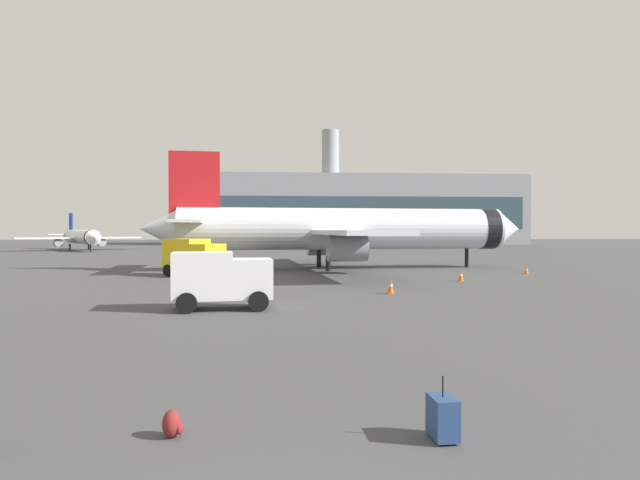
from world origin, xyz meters
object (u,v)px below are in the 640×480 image
object	(u,v)px
service_truck	(193,256)
traveller_backpack	(173,424)
safety_cone_near	(461,276)
airplane_at_gate	(342,229)
airplane_taxiing	(81,237)
safety_cone_mid	(526,270)
safety_cone_far	(391,287)
rolling_suitcase	(443,417)
cargo_van	(221,277)

from	to	relation	value
service_truck	traveller_backpack	distance (m)	33.75
safety_cone_near	traveller_backpack	size ratio (longest dim) A/B	1.63
service_truck	safety_cone_near	size ratio (longest dim) A/B	6.55
service_truck	safety_cone_near	xyz separation A→B (m)	(19.24, -5.93, -1.22)
airplane_at_gate	airplane_taxiing	xyz separation A→B (m)	(-40.66, 48.66, -1.30)
service_truck	safety_cone_mid	distance (m)	26.80
airplane_taxiing	safety_cone_far	distance (m)	79.83
airplane_taxiing	rolling_suitcase	size ratio (longest dim) A/B	18.99
cargo_van	safety_cone_mid	world-z (taller)	cargo_van
cargo_van	safety_cone_mid	xyz separation A→B (m)	(22.70, 18.19, -1.14)
airplane_taxiing	traveller_backpack	bearing A→B (deg)	-69.63
airplane_at_gate	rolling_suitcase	xyz separation A→B (m)	(-2.94, -40.91, -3.27)
service_truck	rolling_suitcase	distance (m)	35.15
airplane_taxiing	safety_cone_far	size ratio (longest dim) A/B	25.66
safety_cone_near	cargo_van	bearing A→B (deg)	-141.43
cargo_van	rolling_suitcase	size ratio (longest dim) A/B	4.17
safety_cone_mid	cargo_van	bearing A→B (deg)	-141.30
airplane_taxiing	cargo_van	world-z (taller)	airplane_taxiing
airplane_at_gate	rolling_suitcase	size ratio (longest dim) A/B	32.52
airplane_taxiing	cargo_van	bearing A→B (deg)	-66.36
airplane_at_gate	cargo_van	bearing A→B (deg)	-108.44
service_truck	safety_cone_far	world-z (taller)	service_truck
safety_cone_far	traveller_backpack	bearing A→B (deg)	-111.27
safety_cone_near	traveller_backpack	xyz separation A→B (m)	(-14.38, -27.44, -0.15)
airplane_at_gate	safety_cone_mid	world-z (taller)	airplane_at_gate
service_truck	cargo_van	distance (m)	18.49
airplane_at_gate	traveller_backpack	world-z (taller)	airplane_at_gate
service_truck	safety_cone_far	distance (m)	18.12
traveller_backpack	service_truck	bearing A→B (deg)	98.29
safety_cone_far	rolling_suitcase	bearing A→B (deg)	-99.22
airplane_taxiing	rolling_suitcase	bearing A→B (deg)	-67.16
airplane_taxiing	safety_cone_far	world-z (taller)	airplane_taxiing
rolling_suitcase	service_truck	bearing A→B (deg)	105.69
service_truck	rolling_suitcase	xyz separation A→B (m)	(9.50, -33.82, -1.22)
safety_cone_mid	service_truck	bearing A→B (deg)	-179.67
airplane_at_gate	service_truck	distance (m)	14.46
service_truck	rolling_suitcase	world-z (taller)	service_truck
rolling_suitcase	traveller_backpack	xyz separation A→B (m)	(-4.64, 0.45, -0.16)
cargo_van	service_truck	bearing A→B (deg)	102.71
safety_cone_mid	rolling_suitcase	bearing A→B (deg)	-116.94
airplane_at_gate	airplane_taxiing	size ratio (longest dim) A/B	1.71
safety_cone_mid	safety_cone_far	size ratio (longest dim) A/B	0.77
safety_cone_near	traveller_backpack	bearing A→B (deg)	-117.66
safety_cone_mid	safety_cone_far	xyz separation A→B (m)	(-13.83, -12.78, 0.09)
cargo_van	safety_cone_far	bearing A→B (deg)	31.35
service_truck	safety_cone_far	size ratio (longest dim) A/B	6.29
airplane_at_gate	safety_cone_far	bearing A→B (deg)	-88.55
airplane_taxiing	traveller_backpack	size ratio (longest dim) A/B	43.53
airplane_taxiing	service_truck	xyz separation A→B (m)	(28.22, -55.75, -0.75)
safety_cone_near	safety_cone_far	xyz separation A→B (m)	(-6.30, -6.70, 0.02)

